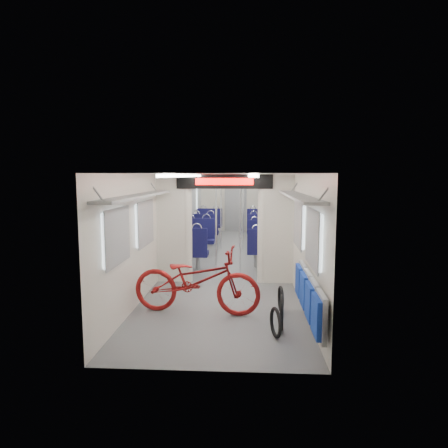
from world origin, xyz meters
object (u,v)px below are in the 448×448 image
bicycle (196,280)px  stanchion_near_left (216,225)px  stanchion_near_right (240,225)px  seat_bay_near_right (264,241)px  bike_hoop_b (282,314)px  stanchion_far_left (221,212)px  seat_bay_far_right (260,224)px  seat_bay_near_left (193,240)px  bike_hoop_c (281,300)px  flip_bench (309,296)px  seat_bay_far_left (207,224)px  bike_hoop_a (276,324)px  stanchion_far_right (243,212)px

bicycle → stanchion_near_left: stanchion_near_left is taller
stanchion_near_right → seat_bay_near_right: bearing=67.8°
bike_hoop_b → stanchion_far_left: 6.69m
seat_bay_far_right → stanchion_far_left: (-1.26, -1.96, 0.60)m
seat_bay_far_right → stanchion_near_right: size_ratio=0.94×
bike_hoop_b → seat_bay_near_left: (-1.93, 4.61, 0.33)m
bike_hoop_c → stanchion_near_left: bearing=117.5°
seat_bay_near_left → seat_bay_far_right: (1.87, 3.84, -0.02)m
flip_bench → seat_bay_near_right: seat_bay_near_right is taller
bike_hoop_b → seat_bay_far_right: 8.46m
seat_bay_near_right → seat_bay_far_left: bearing=119.8°
stanchion_near_right → stanchion_far_left: same height
bike_hoop_a → seat_bay_near_left: bearing=110.4°
stanchion_near_left → stanchion_far_right: size_ratio=1.00×
stanchion_near_left → stanchion_far_left: same height
stanchion_near_left → seat_bay_far_right: bearing=77.4°
bicycle → seat_bay_far_right: size_ratio=0.98×
bike_hoop_a → stanchion_near_right: stanchion_near_right is taller
bike_hoop_a → seat_bay_near_right: bearing=89.5°
bike_hoop_b → stanchion_far_right: 6.59m
bicycle → stanchion_far_left: size_ratio=0.92×
bicycle → seat_bay_far_left: (-0.58, 7.49, 0.01)m
bike_hoop_b → stanchion_far_left: bearing=101.5°
stanchion_near_right → flip_bench: bearing=-73.8°
bicycle → stanchion_near_left: 2.66m
bike_hoop_a → stanchion_far_left: 6.94m
seat_bay_far_right → stanchion_near_right: (-0.61, -5.06, 0.60)m
flip_bench → bike_hoop_b: bearing=156.5°
bicycle → bike_hoop_c: bicycle is taller
bike_hoop_c → stanchion_near_right: 2.84m
stanchion_far_right → bike_hoop_a: bearing=-85.5°
flip_bench → seat_bay_near_left: bearing=115.6°
bicycle → stanchion_far_right: size_ratio=0.92×
seat_bay_far_left → stanchion_far_right: size_ratio=0.98×
seat_bay_far_right → stanchion_far_right: stanchion_far_right is taller
bicycle → bike_hoop_a: (1.24, -0.95, -0.36)m
bike_hoop_c → seat_bay_far_right: size_ratio=0.20×
flip_bench → bike_hoop_c: (-0.31, 0.97, -0.38)m
stanchion_near_right → seat_bay_near_left: bearing=136.0°
seat_bay_near_left → stanchion_near_right: bearing=-44.0°
bike_hoop_c → stanchion_far_right: 5.80m
bike_hoop_a → seat_bay_far_left: bearing=102.2°
seat_bay_far_right → seat_bay_near_right: bearing=-90.0°
seat_bay_far_right → bike_hoop_b: bearing=-89.6°
stanchion_near_right → stanchion_far_right: (0.03, 3.10, 0.00)m
stanchion_near_right → bike_hoop_b: bearing=-78.8°
seat_bay_near_right → stanchion_near_right: 1.73m
stanchion_near_right → stanchion_far_left: (-0.65, 3.10, 0.00)m
bike_hoop_a → seat_bay_far_left: 8.64m
flip_bench → bike_hoop_a: bearing=-166.0°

